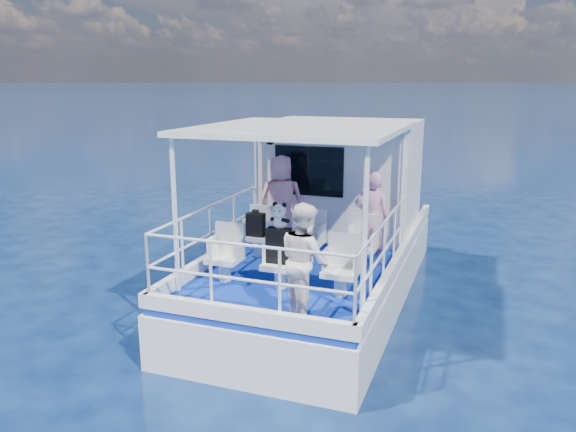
% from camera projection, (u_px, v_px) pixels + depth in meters
% --- Properties ---
extents(ground, '(2000.00, 2000.00, 0.00)m').
position_uv_depth(ground, '(304.00, 316.00, 9.42)').
color(ground, '#08183E').
rests_on(ground, ground).
extents(hull, '(3.00, 7.00, 1.60)m').
position_uv_depth(hull, '(321.00, 295.00, 10.33)').
color(hull, white).
rests_on(hull, ground).
extents(deck, '(2.90, 6.90, 0.10)m').
position_uv_depth(deck, '(322.00, 251.00, 10.13)').
color(deck, navy).
rests_on(deck, hull).
extents(cabin, '(2.85, 2.00, 2.20)m').
position_uv_depth(cabin, '(341.00, 177.00, 11.05)').
color(cabin, white).
rests_on(cabin, deck).
extents(canopy, '(3.00, 3.20, 0.08)m').
position_uv_depth(canopy, '(301.00, 129.00, 8.50)').
color(canopy, white).
rests_on(canopy, cabin).
extents(canopy_posts, '(2.77, 2.97, 2.20)m').
position_uv_depth(canopy_posts, '(300.00, 203.00, 8.72)').
color(canopy_posts, white).
rests_on(canopy_posts, deck).
extents(railings, '(2.84, 3.59, 1.00)m').
position_uv_depth(railings, '(293.00, 245.00, 8.57)').
color(railings, white).
rests_on(railings, deck).
extents(seat_port_fwd, '(0.48, 0.46, 0.38)m').
position_uv_depth(seat_port_fwd, '(258.00, 245.00, 9.65)').
color(seat_port_fwd, silver).
rests_on(seat_port_fwd, deck).
extents(seat_center_fwd, '(0.48, 0.46, 0.38)m').
position_uv_depth(seat_center_fwd, '(308.00, 251.00, 9.35)').
color(seat_center_fwd, silver).
rests_on(seat_center_fwd, deck).
extents(seat_stbd_fwd, '(0.48, 0.46, 0.38)m').
position_uv_depth(seat_stbd_fwd, '(361.00, 256.00, 9.05)').
color(seat_stbd_fwd, silver).
rests_on(seat_stbd_fwd, deck).
extents(seat_port_aft, '(0.48, 0.46, 0.38)m').
position_uv_depth(seat_port_aft, '(225.00, 268.00, 8.46)').
color(seat_port_aft, silver).
rests_on(seat_port_aft, deck).
extents(seat_center_aft, '(0.48, 0.46, 0.38)m').
position_uv_depth(seat_center_aft, '(280.00, 275.00, 8.16)').
color(seat_center_aft, silver).
rests_on(seat_center_aft, deck).
extents(seat_stbd_aft, '(0.48, 0.46, 0.38)m').
position_uv_depth(seat_stbd_aft, '(340.00, 283.00, 7.86)').
color(seat_stbd_aft, silver).
rests_on(seat_stbd_aft, deck).
extents(passenger_port_fwd, '(0.74, 0.63, 1.68)m').
position_uv_depth(passenger_port_fwd, '(281.00, 202.00, 10.03)').
color(passenger_port_fwd, pink).
rests_on(passenger_port_fwd, deck).
extents(passenger_stbd_fwd, '(0.61, 0.46, 1.54)m').
position_uv_depth(passenger_stbd_fwd, '(372.00, 218.00, 9.15)').
color(passenger_stbd_fwd, '#C881A5').
rests_on(passenger_stbd_fwd, deck).
extents(passenger_stbd_aft, '(0.91, 0.91, 1.48)m').
position_uv_depth(passenger_stbd_aft, '(304.00, 260.00, 7.08)').
color(passenger_stbd_aft, white).
rests_on(passenger_stbd_aft, deck).
extents(backpack_port, '(0.30, 0.17, 0.40)m').
position_uv_depth(backpack_port, '(256.00, 225.00, 9.48)').
color(backpack_port, black).
rests_on(backpack_port, seat_port_fwd).
extents(backpack_center, '(0.34, 0.19, 0.51)m').
position_uv_depth(backpack_center, '(279.00, 245.00, 8.08)').
color(backpack_center, black).
rests_on(backpack_center, seat_center_aft).
extents(compact_camera, '(0.10, 0.06, 0.06)m').
position_uv_depth(compact_camera, '(255.00, 211.00, 9.42)').
color(compact_camera, black).
rests_on(compact_camera, backpack_port).
extents(panda, '(0.24, 0.20, 0.37)m').
position_uv_depth(panda, '(280.00, 216.00, 7.98)').
color(panda, white).
rests_on(panda, backpack_center).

